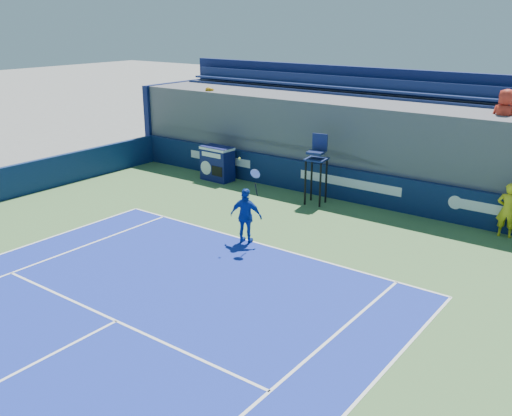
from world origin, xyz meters
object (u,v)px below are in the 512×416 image
Objects in this scene: umpire_chair at (317,162)px; match_clock at (217,163)px; tennis_player at (246,216)px; ball_person at (507,210)px.

match_clock is at bearing 177.20° from umpire_chair.
match_clock is at bearing 137.44° from tennis_player.
umpire_chair is (4.77, -0.23, 0.79)m from match_clock.
umpire_chair is at bearing -2.95° from ball_person.
tennis_player is (5.07, -4.66, 0.10)m from match_clock.
tennis_player is (0.30, -4.42, -0.68)m from umpire_chair.
umpire_chair reaches higher than ball_person.
match_clock is 6.89m from tennis_player.
ball_person reaches higher than match_clock.
match_clock is 0.54× the size of tennis_player.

